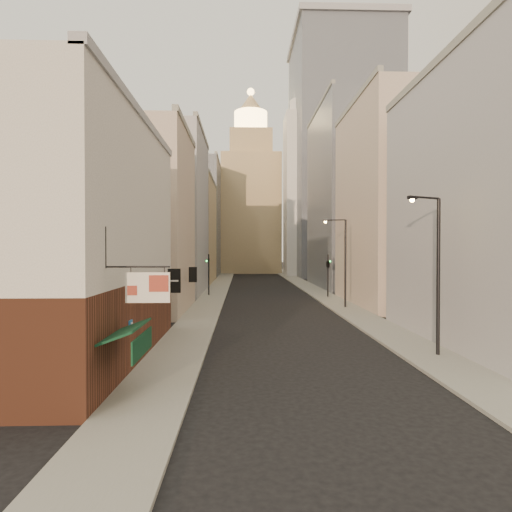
{
  "coord_description": "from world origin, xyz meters",
  "views": [
    {
      "loc": [
        -3.09,
        -12.5,
        5.51
      ],
      "look_at": [
        -2.15,
        16.7,
        5.09
      ],
      "focal_mm": 30.0,
      "sensor_mm": 36.0,
      "label": 1
    }
  ],
  "objects": [
    {
      "name": "highrise",
      "position": [
        18.0,
        78.0,
        25.66
      ],
      "size": [
        21.0,
        23.0,
        51.2
      ],
      "color": "gray",
      "rests_on": "ground"
    },
    {
      "name": "right_bldg_wingrid",
      "position": [
        12.0,
        50.0,
        13.0
      ],
      "size": [
        8.0,
        20.0,
        26.0
      ],
      "primitive_type": "cube",
      "color": "gray",
      "rests_on": "ground"
    },
    {
      "name": "streetlamp_mid",
      "position": [
        6.36,
        27.2,
        4.78
      ],
      "size": [
        2.16,
        0.7,
        8.37
      ],
      "rotation": [
        0.0,
        0.0,
        -0.24
      ],
      "color": "black",
      "rests_on": "ground"
    },
    {
      "name": "left_bldg_beige",
      "position": [
        -12.0,
        26.0,
        8.0
      ],
      "size": [
        8.0,
        12.0,
        16.0
      ],
      "primitive_type": "cube",
      "color": "tan",
      "rests_on": "ground"
    },
    {
      "name": "ground",
      "position": [
        0.0,
        0.0,
        0.0
      ],
      "size": [
        360.0,
        360.0,
        0.0
      ],
      "primitive_type": "plane",
      "color": "black",
      "rests_on": "ground"
    },
    {
      "name": "white_tower",
      "position": [
        10.0,
        78.0,
        18.61
      ],
      "size": [
        8.0,
        8.0,
        41.5
      ],
      "color": "silver",
      "rests_on": "ground"
    },
    {
      "name": "clock_tower",
      "position": [
        -1.0,
        92.0,
        17.63
      ],
      "size": [
        14.0,
        14.0,
        44.9
      ],
      "color": "tan",
      "rests_on": "ground"
    },
    {
      "name": "right_bldg_grey",
      "position": [
        12.0,
        12.0,
        8.0
      ],
      "size": [
        8.0,
        16.0,
        16.0
      ],
      "primitive_type": "cube",
      "color": "#98989D",
      "rests_on": "ground"
    },
    {
      "name": "sidewalk_left",
      "position": [
        -6.5,
        55.0,
        0.07
      ],
      "size": [
        3.0,
        140.0,
        0.15
      ],
      "primitive_type": "cube",
      "color": "gray",
      "rests_on": "ground"
    },
    {
      "name": "left_bldg_grey",
      "position": [
        -12.0,
        42.0,
        10.0
      ],
      "size": [
        8.0,
        16.0,
        20.0
      ],
      "primitive_type": "cube",
      "color": "#98989D",
      "rests_on": "ground"
    },
    {
      "name": "traffic_light_left",
      "position": [
        -7.05,
        38.11,
        3.62
      ],
      "size": [
        0.61,
        0.56,
        5.0
      ],
      "rotation": [
        0.0,
        0.0,
        3.5
      ],
      "color": "black",
      "rests_on": "ground"
    },
    {
      "name": "right_bldg_beige",
      "position": [
        12.0,
        30.0,
        10.0
      ],
      "size": [
        8.0,
        16.0,
        20.0
      ],
      "primitive_type": "cube",
      "color": "tan",
      "rests_on": "ground"
    },
    {
      "name": "near_building_left",
      "position": [
        -10.99,
        9.0,
        6.02
      ],
      "size": [
        8.3,
        23.04,
        12.3
      ],
      "color": "brown",
      "rests_on": "ground"
    },
    {
      "name": "streetlamp_near",
      "position": [
        6.73,
        8.89,
        4.67
      ],
      "size": [
        2.02,
        0.99,
        8.18
      ],
      "rotation": [
        0.0,
        0.0,
        0.41
      ],
      "color": "black",
      "rests_on": "ground"
    },
    {
      "name": "left_bldg_wingrid",
      "position": [
        -12.0,
        80.0,
        12.0
      ],
      "size": [
        8.0,
        20.0,
        24.0
      ],
      "primitive_type": "cube",
      "color": "gray",
      "rests_on": "ground"
    },
    {
      "name": "sidewalk_right",
      "position": [
        6.5,
        55.0,
        0.07
      ],
      "size": [
        3.0,
        140.0,
        0.15
      ],
      "primitive_type": "cube",
      "color": "gray",
      "rests_on": "ground"
    },
    {
      "name": "traffic_light_right",
      "position": [
        6.73,
        36.1,
        3.9
      ],
      "size": [
        0.81,
        0.81,
        5.0
      ],
      "rotation": [
        0.0,
        0.0,
        3.49
      ],
      "color": "black",
      "rests_on": "ground"
    },
    {
      "name": "left_bldg_tan",
      "position": [
        -12.0,
        60.0,
        8.5
      ],
      "size": [
        8.0,
        18.0,
        17.0
      ],
      "primitive_type": "cube",
      "color": "tan",
      "rests_on": "ground"
    }
  ]
}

